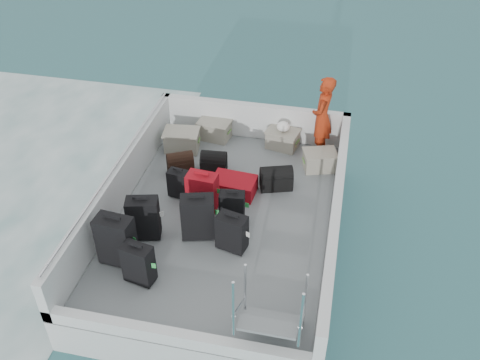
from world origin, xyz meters
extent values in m
plane|color=#184B54|center=(0.00, 0.00, 0.00)|extent=(160.00, 160.00, 0.00)
cube|color=silver|center=(0.00, 0.00, 0.30)|extent=(3.60, 5.00, 0.60)
cube|color=gray|center=(0.00, 0.00, 0.61)|extent=(3.30, 4.70, 0.02)
cube|color=silver|center=(-1.73, 0.00, 0.97)|extent=(0.14, 5.00, 0.70)
cube|color=silver|center=(1.73, 0.00, 0.97)|extent=(0.14, 5.00, 0.70)
cube|color=silver|center=(0.00, 2.43, 0.97)|extent=(3.60, 0.14, 0.70)
cube|color=silver|center=(0.00, -2.43, 0.72)|extent=(3.60, 0.14, 0.20)
cylinder|color=silver|center=(-1.73, 0.00, 1.37)|extent=(0.04, 4.80, 0.04)
cube|color=black|center=(-1.25, -1.27, 1.02)|extent=(0.54, 0.34, 0.80)
cube|color=black|center=(-1.06, -0.69, 0.97)|extent=(0.52, 0.37, 0.71)
cube|color=black|center=(-0.84, 0.34, 0.87)|extent=(0.37, 0.26, 0.50)
cube|color=black|center=(-0.81, -1.56, 0.94)|extent=(0.45, 0.32, 0.63)
cube|color=black|center=(-0.27, -0.51, 0.98)|extent=(0.55, 0.41, 0.73)
cube|color=#9D0C16|center=(-0.38, 0.13, 0.95)|extent=(0.50, 0.32, 0.66)
cube|color=black|center=(0.29, -0.66, 0.92)|extent=(0.48, 0.35, 0.60)
cube|color=black|center=(0.15, -0.07, 0.89)|extent=(0.41, 0.26, 0.55)
cube|color=#9D0C16|center=(0.02, 0.63, 0.76)|extent=(0.75, 0.53, 0.28)
cube|color=gray|center=(-1.21, 1.69, 0.80)|extent=(0.66, 0.49, 0.37)
cube|color=gray|center=(-0.71, 2.20, 0.79)|extent=(0.62, 0.46, 0.34)
cube|color=gray|center=(0.61, 2.16, 0.79)|extent=(0.62, 0.49, 0.34)
cube|color=gray|center=(1.35, 1.62, 0.78)|extent=(0.62, 0.51, 0.32)
ellipsoid|color=yellow|center=(0.74, 2.10, 0.73)|extent=(0.28, 0.26, 0.22)
ellipsoid|color=white|center=(0.61, 2.16, 1.05)|extent=(0.24, 0.24, 0.18)
imported|color=#EC3C16|center=(1.30, 2.10, 1.39)|extent=(0.44, 0.61, 1.54)
camera|label=1|loc=(1.62, -6.22, 6.27)|focal=40.00mm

